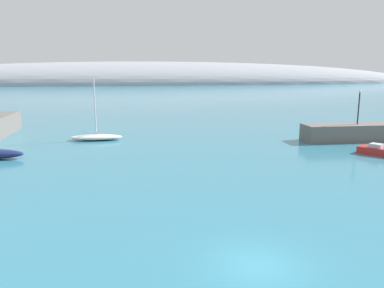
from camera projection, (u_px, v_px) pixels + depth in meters
name	position (u px, v px, depth m)	size (l,w,h in m)	color
water	(257.00, 265.00, 17.44)	(600.00, 600.00, 0.00)	teal
distant_ridge	(151.00, 83.00, 252.72)	(388.37, 77.05, 28.76)	#999EA8
sailboat_white_near_shore	(96.00, 137.00, 48.40)	(6.72, 2.56, 7.88)	white
motorboat_red_foreground	(383.00, 152.00, 39.64)	(4.31, 5.01, 1.18)	red
harbor_lamp_post	(359.00, 103.00, 47.26)	(0.36, 0.36, 4.29)	black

